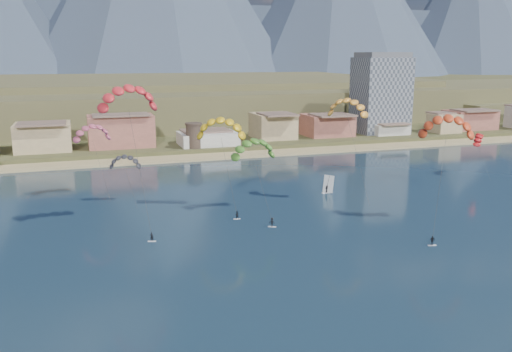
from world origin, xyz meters
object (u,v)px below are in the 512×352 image
Objects in this scene: apartment_tower at (381,93)px; kitesurfer_yellow at (221,125)px; watchtower at (194,135)px; kitesurfer_orange at (447,123)px; windsurfer at (327,187)px; kitesurfer_red at (128,94)px; kitesurfer_green at (254,146)px.

kitesurfer_yellow is (-87.91, -80.87, 0.38)m from apartment_tower.
kitesurfer_orange is at bearing -70.53° from watchtower.
kitesurfer_yellow is at bearing -172.13° from windsurfer.
kitesurfer_red is 54.37m from windsurfer.
kitesurfer_red reaches higher than windsurfer.
kitesurfer_red is (-27.72, -74.14, 19.36)m from watchtower.
kitesurfer_orange is 35.02m from windsurfer.
kitesurfer_red reaches higher than watchtower.
apartment_tower is 99.28m from windsurfer.
kitesurfer_yellow is at bearing 139.59° from kitesurfer_green.
apartment_tower is 3.72× the size of watchtower.
kitesurfer_green is at bearing 151.61° from kitesurfer_orange.
kitesurfer_yellow reaches higher than windsurfer.
apartment_tower is 7.40× the size of windsurfer.
kitesurfer_red reaches higher than kitesurfer_orange.
watchtower is at bearing 88.32° from kitesurfer_green.
kitesurfer_red is at bearing -174.82° from kitesurfer_green.
kitesurfer_yellow is 0.85× the size of kitesurfer_orange.
kitesurfer_yellow is at bearing 149.64° from kitesurfer_orange.
kitesurfer_orange reaches higher than watchtower.
kitesurfer_green is 4.25× the size of windsurfer.
kitesurfer_orange is at bearing -28.39° from kitesurfer_green.
windsurfer is (47.33, 11.07, -24.35)m from kitesurfer_red.
apartment_tower is 1.49× the size of kitesurfer_yellow.
kitesurfer_orange reaches higher than windsurfer.
kitesurfer_yellow is 4.97× the size of windsurfer.
apartment_tower is 114.77m from kitesurfer_orange.
windsurfer is at bearing 13.16° from kitesurfer_red.
watchtower is at bearing 107.28° from windsurfer.
apartment_tower reaches higher than windsurfer.
kitesurfer_orange is (31.88, -90.18, 13.46)m from watchtower.
watchtower is (-80.00, -14.00, -11.45)m from apartment_tower.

